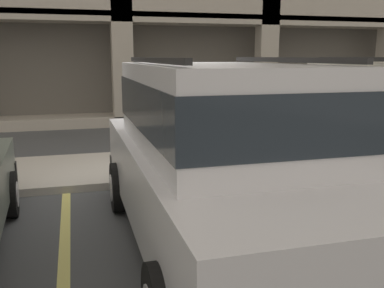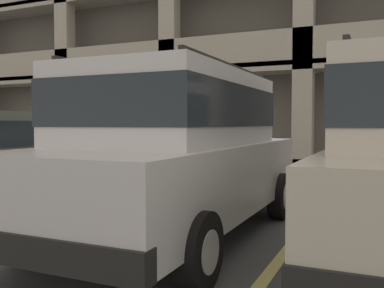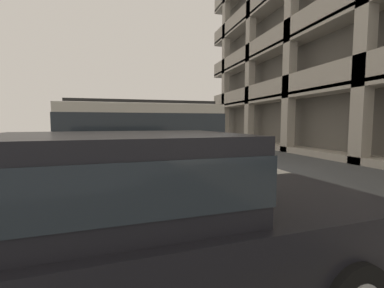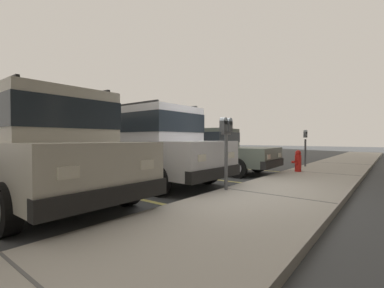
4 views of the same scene
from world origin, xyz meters
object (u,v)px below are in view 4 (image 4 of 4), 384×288
silver_suv (143,142)px  parking_meter_near (226,136)px  dark_hatchback (36,144)px  parking_meter_far (305,142)px  fire_hydrant (298,161)px  red_sedan (210,149)px

silver_suv → parking_meter_near: 2.58m
dark_hatchback → parking_meter_far: size_ratio=3.41×
fire_hydrant → silver_suv: bearing=-35.5°
silver_suv → fire_hydrant: size_ratio=6.84×
red_sedan → fire_hydrant: (-1.01, 2.76, -0.36)m
silver_suv → parking_meter_far: silver_suv is taller
silver_suv → parking_meter_near: size_ratio=3.19×
parking_meter_near → parking_meter_far: bearing=179.5°
silver_suv → dark_hatchback: same height
red_sedan → fire_hydrant: bearing=107.2°
red_sedan → parking_meter_near: (3.02, 2.46, 0.42)m
parking_meter_far → fire_hydrant: 1.94m
silver_suv → dark_hatchback: 2.68m
parking_meter_far → dark_hatchback: bearing=-16.3°
dark_hatchback → parking_meter_far: bearing=163.5°
parking_meter_near → silver_suv: bearing=-89.9°
red_sedan → dark_hatchback: 5.71m
red_sedan → fire_hydrant: red_sedan is taller
dark_hatchback → fire_hydrant: dark_hatchback is taller
dark_hatchback → fire_hydrant: 7.28m
parking_meter_near → fire_hydrant: (-4.03, 0.30, -0.77)m
red_sedan → dark_hatchback: (5.71, 0.01, 0.27)m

